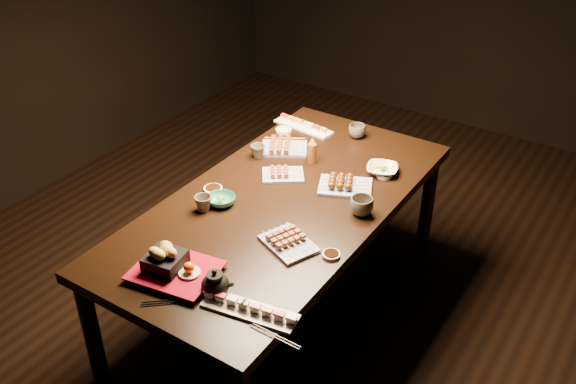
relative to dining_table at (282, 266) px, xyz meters
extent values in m
plane|color=black|center=(-0.11, 0.22, -0.38)|extent=(5.00, 5.00, 0.00)
cube|color=black|center=(0.00, 0.00, 0.00)|extent=(1.19, 1.93, 0.75)
imported|color=#2C8664|center=(-0.21, -0.17, 0.39)|extent=(0.15, 0.15, 0.04)
imported|color=beige|center=(0.27, 0.47, 0.39)|extent=(0.19, 0.19, 0.04)
imported|color=#4E473C|center=(-0.25, -0.25, 0.41)|extent=(0.11, 0.11, 0.07)
imported|color=#4E473C|center=(0.35, 0.10, 0.42)|extent=(0.12, 0.12, 0.08)
imported|color=#4E473C|center=(-0.32, 0.27, 0.41)|extent=(0.08, 0.08, 0.07)
imported|color=#4E473C|center=(-0.01, 0.73, 0.41)|extent=(0.12, 0.12, 0.07)
cylinder|color=brown|center=(-0.07, 0.38, 0.44)|extent=(0.06, 0.06, 0.14)
cylinder|color=white|center=(-0.31, -0.10, 0.38)|extent=(0.11, 0.11, 0.02)
cylinder|color=white|center=(0.29, 0.45, 0.38)|extent=(0.08, 0.08, 0.01)
cylinder|color=white|center=(0.39, -0.23, 0.38)|extent=(0.09, 0.09, 0.01)
cylinder|color=white|center=(-0.37, 0.58, 0.38)|extent=(0.12, 0.12, 0.02)
camera|label=1|loc=(1.35, -2.01, 1.96)|focal=40.00mm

